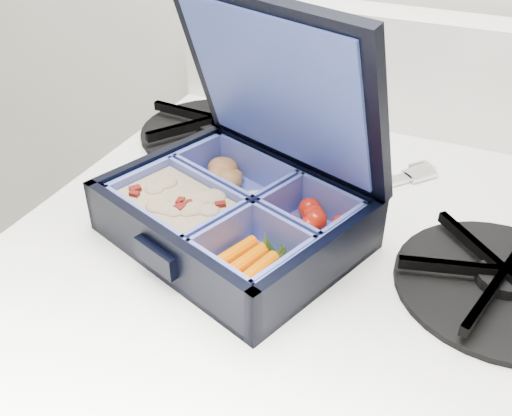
% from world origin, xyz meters
% --- Properties ---
extents(bento_box, '(0.25, 0.22, 0.05)m').
position_xyz_m(bento_box, '(-0.31, 1.66, 0.88)').
color(bento_box, black).
rests_on(bento_box, stove).
extents(burner_grate, '(0.21, 0.21, 0.02)m').
position_xyz_m(burner_grate, '(-0.09, 1.69, 0.86)').
color(burner_grate, black).
rests_on(burner_grate, stove).
extents(burner_grate_rear, '(0.19, 0.19, 0.02)m').
position_xyz_m(burner_grate_rear, '(-0.42, 1.83, 0.86)').
color(burner_grate_rear, black).
rests_on(burner_grate_rear, stove).
extents(fork, '(0.15, 0.16, 0.01)m').
position_xyz_m(fork, '(-0.24, 1.76, 0.85)').
color(fork, silver).
rests_on(fork, stove).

